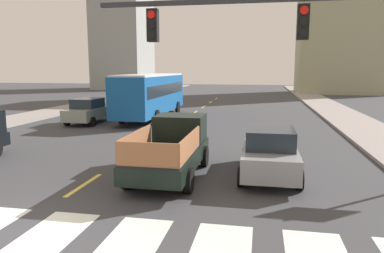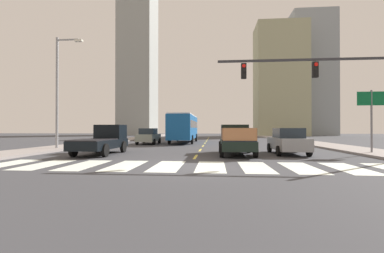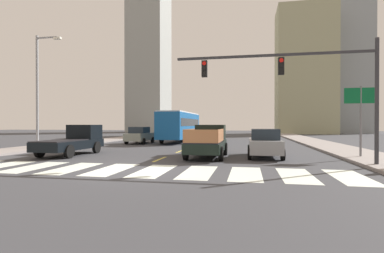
{
  "view_description": "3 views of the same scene",
  "coord_description": "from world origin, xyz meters",
  "px_view_note": "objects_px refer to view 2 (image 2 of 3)",
  "views": [
    {
      "loc": [
        5.58,
        -6.52,
        3.73
      ],
      "look_at": [
        2.41,
        10.13,
        1.03
      ],
      "focal_mm": 34.06,
      "sensor_mm": 36.0,
      "label": 1
    },
    {
      "loc": [
        1.15,
        -11.71,
        1.68
      ],
      "look_at": [
        -0.78,
        10.55,
        1.87
      ],
      "focal_mm": 24.69,
      "sensor_mm": 36.0,
      "label": 2
    },
    {
      "loc": [
        4.94,
        -11.88,
        2.0
      ],
      "look_at": [
        0.61,
        10.5,
        1.82
      ],
      "focal_mm": 27.19,
      "sensor_mm": 36.0,
      "label": 3
    }
  ],
  "objects_px": {
    "city_bus": "(184,126)",
    "sedan_near_right": "(288,141)",
    "sedan_near_left": "(149,136)",
    "pickup_dark": "(104,140)",
    "pickup_stakebed": "(236,140)",
    "streetlight_left": "(59,88)",
    "traffic_signal_gantry": "(338,81)",
    "direction_sign_green": "(371,108)"
  },
  "relations": [
    {
      "from": "pickup_dark",
      "to": "city_bus",
      "type": "distance_m",
      "value": 14.94
    },
    {
      "from": "city_bus",
      "to": "sedan_near_right",
      "type": "bearing_deg",
      "value": -60.55
    },
    {
      "from": "sedan_near_right",
      "to": "sedan_near_left",
      "type": "xyz_separation_m",
      "value": [
        -12.0,
        10.5,
        0.0
      ]
    },
    {
      "from": "sedan_near_right",
      "to": "pickup_dark",
      "type": "bearing_deg",
      "value": -175.5
    },
    {
      "from": "pickup_dark",
      "to": "sedan_near_left",
      "type": "distance_m",
      "value": 11.15
    },
    {
      "from": "sedan_near_right",
      "to": "traffic_signal_gantry",
      "type": "xyz_separation_m",
      "value": [
        1.78,
        -3.17,
        3.36
      ]
    },
    {
      "from": "pickup_stakebed",
      "to": "pickup_dark",
      "type": "bearing_deg",
      "value": -176.1
    },
    {
      "from": "traffic_signal_gantry",
      "to": "direction_sign_green",
      "type": "xyz_separation_m",
      "value": [
        3.59,
        3.45,
        -1.19
      ]
    },
    {
      "from": "city_bus",
      "to": "sedan_near_left",
      "type": "bearing_deg",
      "value": -139.12
    },
    {
      "from": "city_bus",
      "to": "direction_sign_green",
      "type": "xyz_separation_m",
      "value": [
        13.87,
        -13.5,
        1.08
      ]
    },
    {
      "from": "streetlight_left",
      "to": "traffic_signal_gantry",
      "type": "bearing_deg",
      "value": -15.91
    },
    {
      "from": "city_bus",
      "to": "sedan_near_left",
      "type": "distance_m",
      "value": 4.92
    },
    {
      "from": "sedan_near_left",
      "to": "city_bus",
      "type": "bearing_deg",
      "value": 41.77
    },
    {
      "from": "sedan_near_left",
      "to": "pickup_dark",
      "type": "bearing_deg",
      "value": -92.54
    },
    {
      "from": "sedan_near_right",
      "to": "sedan_near_left",
      "type": "bearing_deg",
      "value": 140.3
    },
    {
      "from": "direction_sign_green",
      "to": "streetlight_left",
      "type": "height_order",
      "value": "streetlight_left"
    },
    {
      "from": "sedan_near_right",
      "to": "city_bus",
      "type": "bearing_deg",
      "value": 123.14
    },
    {
      "from": "pickup_stakebed",
      "to": "city_bus",
      "type": "height_order",
      "value": "city_bus"
    },
    {
      "from": "sedan_near_left",
      "to": "pickup_stakebed",
      "type": "bearing_deg",
      "value": -52.66
    },
    {
      "from": "pickup_stakebed",
      "to": "streetlight_left",
      "type": "xyz_separation_m",
      "value": [
        -13.81,
        2.49,
        4.03
      ]
    },
    {
      "from": "pickup_stakebed",
      "to": "city_bus",
      "type": "xyz_separation_m",
      "value": [
        -5.09,
        14.02,
        1.02
      ]
    },
    {
      "from": "direction_sign_green",
      "to": "sedan_near_left",
      "type": "bearing_deg",
      "value": 149.54
    },
    {
      "from": "sedan_near_right",
      "to": "direction_sign_green",
      "type": "distance_m",
      "value": 5.8
    },
    {
      "from": "pickup_stakebed",
      "to": "traffic_signal_gantry",
      "type": "height_order",
      "value": "traffic_signal_gantry"
    },
    {
      "from": "sedan_near_left",
      "to": "streetlight_left",
      "type": "xyz_separation_m",
      "value": [
        -5.22,
        -8.25,
        4.11
      ]
    },
    {
      "from": "traffic_signal_gantry",
      "to": "direction_sign_green",
      "type": "distance_m",
      "value": 5.12
    },
    {
      "from": "streetlight_left",
      "to": "pickup_stakebed",
      "type": "bearing_deg",
      "value": -10.22
    },
    {
      "from": "city_bus",
      "to": "sedan_near_right",
      "type": "relative_size",
      "value": 2.45
    },
    {
      "from": "sedan_near_left",
      "to": "streetlight_left",
      "type": "relative_size",
      "value": 0.49
    },
    {
      "from": "pickup_stakebed",
      "to": "streetlight_left",
      "type": "bearing_deg",
      "value": 171.08
    },
    {
      "from": "pickup_stakebed",
      "to": "pickup_dark",
      "type": "height_order",
      "value": "same"
    },
    {
      "from": "city_bus",
      "to": "streetlight_left",
      "type": "height_order",
      "value": "streetlight_left"
    },
    {
      "from": "sedan_near_right",
      "to": "streetlight_left",
      "type": "height_order",
      "value": "streetlight_left"
    },
    {
      "from": "streetlight_left",
      "to": "sedan_near_right",
      "type": "bearing_deg",
      "value": -7.43
    },
    {
      "from": "pickup_dark",
      "to": "sedan_near_left",
      "type": "height_order",
      "value": "pickup_dark"
    },
    {
      "from": "pickup_dark",
      "to": "pickup_stakebed",
      "type": "bearing_deg",
      "value": 0.62
    },
    {
      "from": "sedan_near_right",
      "to": "direction_sign_green",
      "type": "relative_size",
      "value": 1.05
    },
    {
      "from": "sedan_near_left",
      "to": "direction_sign_green",
      "type": "bearing_deg",
      "value": -31.79
    },
    {
      "from": "city_bus",
      "to": "direction_sign_green",
      "type": "distance_m",
      "value": 19.38
    },
    {
      "from": "traffic_signal_gantry",
      "to": "streetlight_left",
      "type": "xyz_separation_m",
      "value": [
        -18.99,
        5.41,
        0.75
      ]
    },
    {
      "from": "city_bus",
      "to": "sedan_near_right",
      "type": "xyz_separation_m",
      "value": [
        8.5,
        -13.78,
        -1.09
      ]
    },
    {
      "from": "pickup_dark",
      "to": "streetlight_left",
      "type": "bearing_deg",
      "value": 147.86
    }
  ]
}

